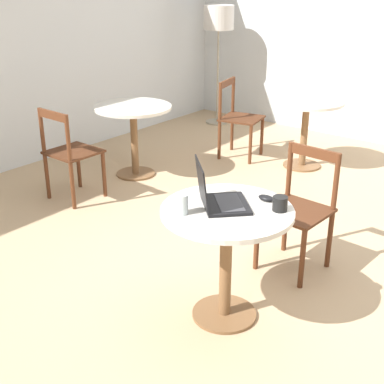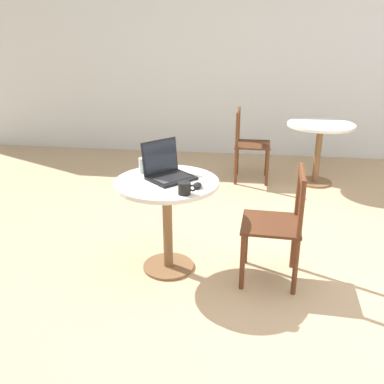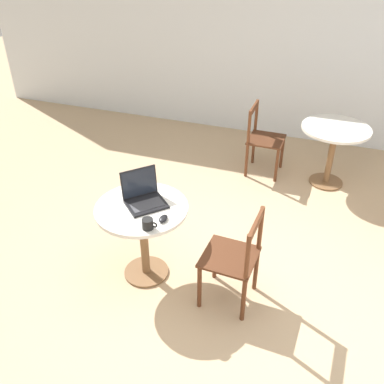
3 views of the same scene
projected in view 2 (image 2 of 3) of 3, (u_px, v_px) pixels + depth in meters
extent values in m
plane|color=tan|center=(267.00, 273.00, 3.22)|extent=(16.00, 16.00, 0.00)
cube|color=silver|center=(266.00, 57.00, 5.71)|extent=(9.40, 0.06, 2.70)
cylinder|color=brown|center=(169.00, 266.00, 3.30)|extent=(0.39, 0.39, 0.02)
cylinder|color=brown|center=(168.00, 226.00, 3.18)|extent=(0.07, 0.07, 0.66)
cylinder|color=silver|center=(167.00, 183.00, 3.05)|extent=(0.75, 0.75, 0.03)
cylinder|color=brown|center=(315.00, 182.00, 5.07)|extent=(0.39, 0.39, 0.02)
cylinder|color=brown|center=(318.00, 154.00, 4.95)|extent=(0.07, 0.07, 0.66)
cylinder|color=silver|center=(321.00, 125.00, 4.82)|extent=(0.75, 0.75, 0.03)
cylinder|color=#562D19|center=(242.00, 262.00, 2.97)|extent=(0.04, 0.04, 0.43)
cylinder|color=#562D19|center=(246.00, 238.00, 3.29)|extent=(0.04, 0.04, 0.43)
cylinder|color=#562D19|center=(295.00, 267.00, 2.90)|extent=(0.04, 0.04, 0.43)
cylinder|color=#562D19|center=(294.00, 242.00, 3.23)|extent=(0.04, 0.04, 0.43)
cube|color=#492715|center=(271.00, 224.00, 3.02)|extent=(0.43, 0.43, 0.02)
cylinder|color=#562D19|center=(301.00, 209.00, 2.75)|extent=(0.04, 0.04, 0.39)
cylinder|color=#562D19|center=(299.00, 189.00, 3.08)|extent=(0.04, 0.04, 0.39)
cube|color=#562D19|center=(302.00, 176.00, 2.85)|extent=(0.04, 0.39, 0.07)
cylinder|color=#562D19|center=(267.00, 159.00, 5.24)|extent=(0.04, 0.04, 0.43)
cylinder|color=#562D19|center=(267.00, 168.00, 4.91)|extent=(0.04, 0.04, 0.43)
cylinder|color=#562D19|center=(237.00, 158.00, 5.29)|extent=(0.04, 0.04, 0.43)
cylinder|color=#562D19|center=(236.00, 167.00, 4.96)|extent=(0.04, 0.04, 0.43)
cube|color=#492715|center=(253.00, 145.00, 5.02)|extent=(0.42, 0.42, 0.02)
cylinder|color=#562D19|center=(239.00, 123.00, 5.13)|extent=(0.04, 0.04, 0.39)
cylinder|color=#562D19|center=(237.00, 130.00, 4.80)|extent=(0.04, 0.04, 0.39)
cube|color=#562D19|center=(238.00, 113.00, 4.90)|extent=(0.03, 0.39, 0.07)
cube|color=black|center=(171.00, 178.00, 3.07)|extent=(0.39, 0.39, 0.02)
cube|color=#38383D|center=(173.00, 178.00, 3.05)|extent=(0.27, 0.28, 0.00)
cube|color=black|center=(160.00, 156.00, 3.12)|extent=(0.24, 0.25, 0.25)
cube|color=black|center=(160.00, 157.00, 3.12)|extent=(0.21, 0.22, 0.22)
ellipsoid|color=black|center=(197.00, 185.00, 2.91)|extent=(0.06, 0.10, 0.03)
cylinder|color=black|center=(184.00, 188.00, 2.79)|extent=(0.08, 0.08, 0.08)
torus|color=black|center=(193.00, 188.00, 2.78)|extent=(0.05, 0.01, 0.05)
cylinder|color=silver|center=(143.00, 165.00, 3.19)|extent=(0.07, 0.07, 0.11)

